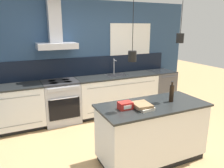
{
  "coord_description": "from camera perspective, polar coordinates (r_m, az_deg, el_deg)",
  "views": [
    {
      "loc": [
        -1.49,
        -2.82,
        2.03
      ],
      "look_at": [
        0.06,
        0.54,
        1.05
      ],
      "focal_mm": 35.0,
      "sensor_mm": 36.0,
      "label": 1
    }
  ],
  "objects": [
    {
      "name": "ground_plane",
      "position": [
        3.78,
        2.7,
        -17.67
      ],
      "size": [
        16.0,
        16.0,
        0.0
      ],
      "primitive_type": "plane",
      "color": "tan",
      "rests_on": "ground"
    },
    {
      "name": "wall_back",
      "position": [
        5.08,
        -7.96,
        7.07
      ],
      "size": [
        5.6,
        2.46,
        2.6
      ],
      "color": "navy",
      "rests_on": "ground_plane"
    },
    {
      "name": "counter_run_left",
      "position": [
        4.78,
        -25.7,
        -5.86
      ],
      "size": [
        1.4,
        0.64,
        0.91
      ],
      "color": "black",
      "rests_on": "ground_plane"
    },
    {
      "name": "counter_run_sink",
      "position": [
        5.26,
        1.33,
        -2.49
      ],
      "size": [
        1.97,
        0.64,
        1.28
      ],
      "color": "black",
      "rests_on": "ground_plane"
    },
    {
      "name": "oven_range",
      "position": [
        4.85,
        -13.12,
        -4.51
      ],
      "size": [
        0.74,
        0.66,
        0.91
      ],
      "color": "#B5B5BA",
      "rests_on": "ground_plane"
    },
    {
      "name": "dishwasher",
      "position": [
        5.92,
        12.49,
        -0.95
      ],
      "size": [
        0.59,
        0.65,
        0.91
      ],
      "color": "#4C4C51",
      "rests_on": "ground_plane"
    },
    {
      "name": "kitchen_island",
      "position": [
        3.48,
        10.26,
        -12.23
      ],
      "size": [
        1.65,
        0.77,
        0.91
      ],
      "color": "black",
      "rests_on": "ground_plane"
    },
    {
      "name": "bottle_on_island",
      "position": [
        3.44,
        15.29,
        -2.31
      ],
      "size": [
        0.07,
        0.07,
        0.32
      ],
      "color": "black",
      "rests_on": "kitchen_island"
    },
    {
      "name": "book_stack",
      "position": [
        3.1,
        7.93,
        -5.69
      ],
      "size": [
        0.26,
        0.32,
        0.07
      ],
      "color": "beige",
      "rests_on": "kitchen_island"
    },
    {
      "name": "red_supply_box",
      "position": [
        3.06,
        3.47,
        -5.63
      ],
      "size": [
        0.19,
        0.14,
        0.1
      ],
      "color": "red",
      "rests_on": "kitchen_island"
    }
  ]
}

